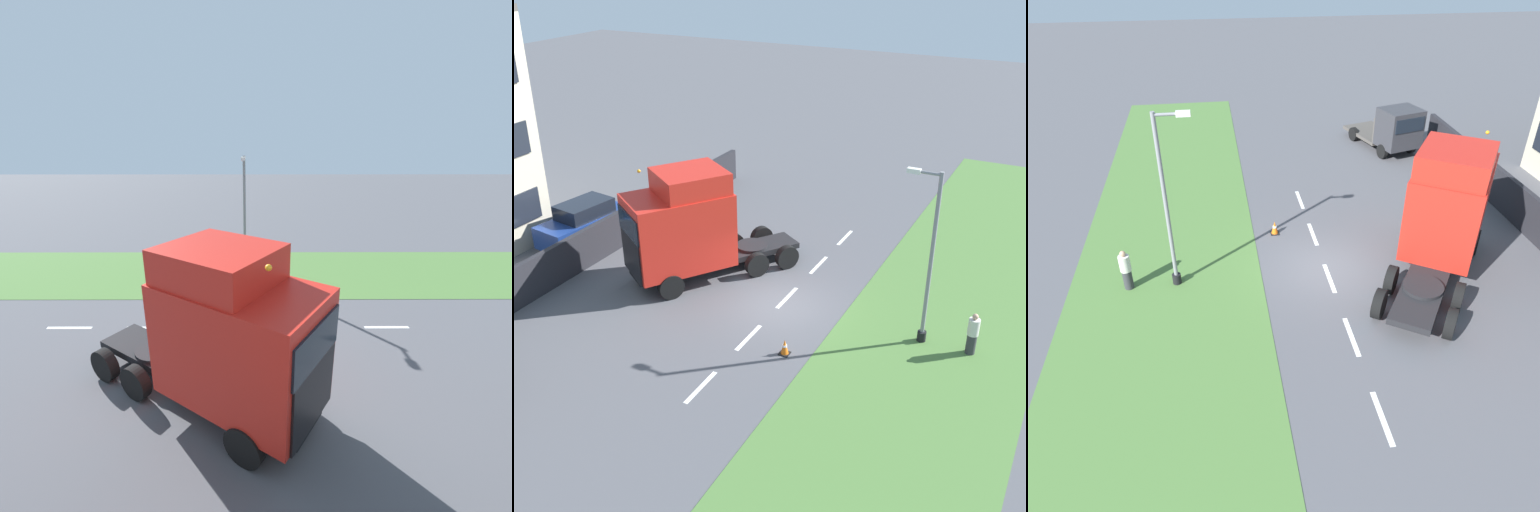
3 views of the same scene
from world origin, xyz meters
The scene contains 8 objects.
ground_plane centered at (0.00, 0.00, 0.00)m, with size 120.00×120.00×0.00m, color #515156.
grass_verge centered at (-6.00, 0.00, 0.01)m, with size 7.00×44.00×0.01m.
lane_markings centered at (0.00, -0.70, 0.00)m, with size 0.16×14.60×0.00m.
lorry_cab centered at (4.41, -0.22, 2.40)m, with size 6.03×7.25×4.92m.
flatbed_truck centered at (6.25, 10.71, 1.39)m, with size 3.45×5.43×2.65m.
lamp_post centered at (-5.54, -0.17, 2.95)m, with size 1.28×0.32×6.39m.
pedestrian centered at (-7.34, -0.20, 0.78)m, with size 0.39×0.39×1.60m.
traffic_cone_lead centered at (-1.60, 2.80, 0.28)m, with size 0.36×0.36×0.58m.
Camera 3 is at (-3.90, -15.31, 11.11)m, focal length 35.00 mm.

